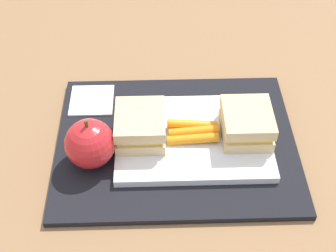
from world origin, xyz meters
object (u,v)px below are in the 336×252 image
sandwich_half_right (140,126)px  paper_napkin (92,100)px  apple (90,144)px  carrot_sticks_bundle (193,132)px  food_tray (193,137)px  sandwich_half_left (247,123)px

sandwich_half_right → paper_napkin: (0.08, -0.09, -0.03)m
apple → sandwich_half_right: bearing=-153.8°
sandwich_half_right → carrot_sticks_bundle: size_ratio=1.02×
food_tray → apple: apple is taller
paper_napkin → apple: bearing=95.4°
food_tray → sandwich_half_right: sandwich_half_right is taller
food_tray → carrot_sticks_bundle: bearing=67.5°
sandwich_half_right → carrot_sticks_bundle: (-0.08, 0.00, -0.01)m
sandwich_half_left → carrot_sticks_bundle: (0.08, 0.00, -0.01)m
carrot_sticks_bundle → apple: 0.15m
sandwich_half_right → apple: size_ratio=0.97×
sandwich_half_right → carrot_sticks_bundle: bearing=179.8°
sandwich_half_left → sandwich_half_right: bearing=0.0°
sandwich_half_left → sandwich_half_right: size_ratio=1.00×
carrot_sticks_bundle → apple: apple is taller
sandwich_half_left → paper_napkin: sandwich_half_left is taller
sandwich_half_left → apple: (0.23, 0.03, 0.00)m
carrot_sticks_bundle → food_tray: bearing=-112.5°
sandwich_half_left → carrot_sticks_bundle: sandwich_half_left is taller
food_tray → carrot_sticks_bundle: carrot_sticks_bundle is taller
sandwich_half_left → sandwich_half_right: same height
carrot_sticks_bundle → paper_napkin: size_ratio=1.12×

